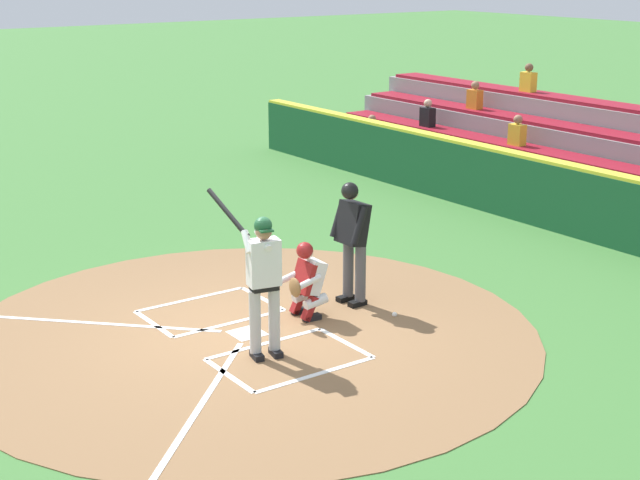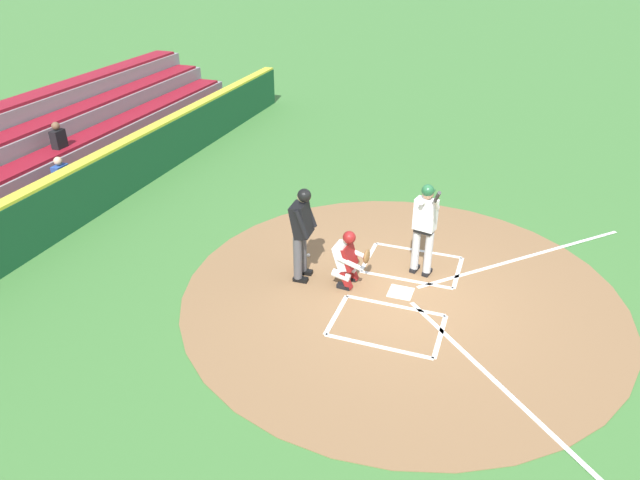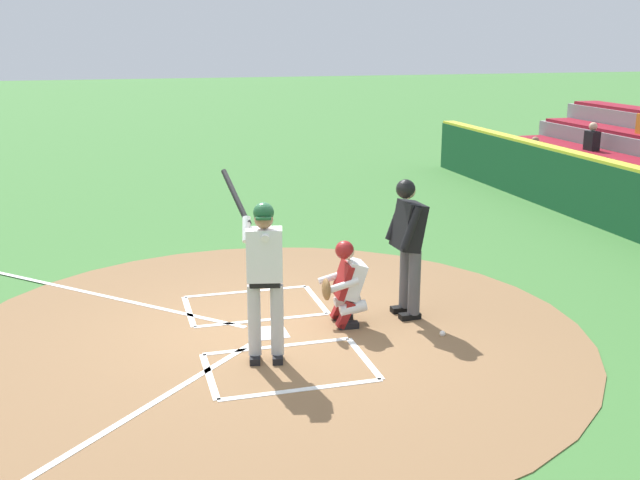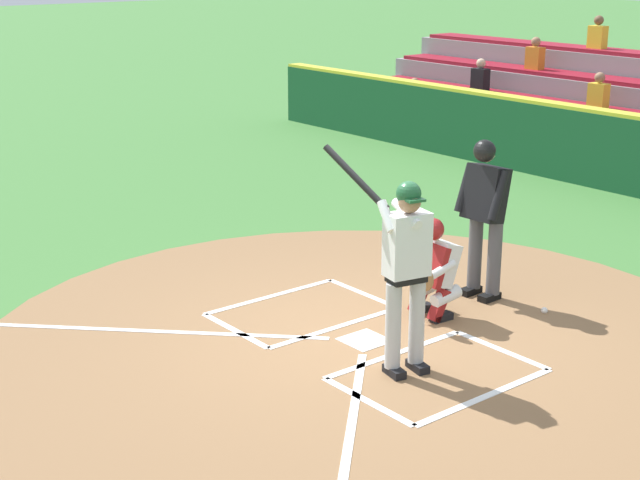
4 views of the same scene
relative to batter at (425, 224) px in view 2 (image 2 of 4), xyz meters
name	(u,v)px [view 2 (image 2 of 4)]	position (x,y,z in m)	size (l,w,h in m)	color
ground_plane	(401,293)	(0.78, -0.21, -1.10)	(120.00, 120.00, 0.00)	#427A38
dirt_circle	(401,293)	(0.78, -0.21, -1.09)	(8.00, 8.00, 0.01)	olive
home_plate_and_chalk	(449,301)	(0.78, 0.67, -1.08)	(7.93, 4.91, 0.01)	white
batter	(425,224)	(0.00, 0.00, 0.00)	(1.04, 0.56, 2.13)	#BCBCBC
catcher	(348,257)	(0.82, -1.23, -0.51)	(0.59, 0.63, 1.13)	black
plate_umpire	(302,228)	(0.90, -2.10, -0.02)	(0.59, 0.43, 1.86)	#4C4C51
baseball	(308,255)	(0.12, -2.28, -1.06)	(0.07, 0.07, 0.07)	white
backstop_wall	(63,203)	(0.78, -7.71, -0.45)	(22.00, 0.36, 1.31)	#19512D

